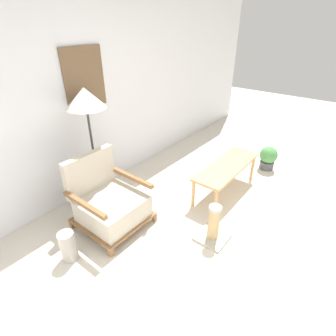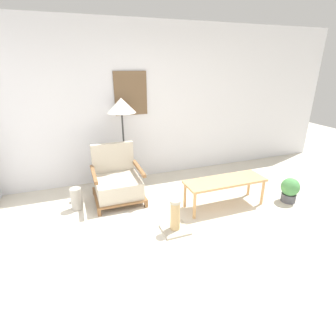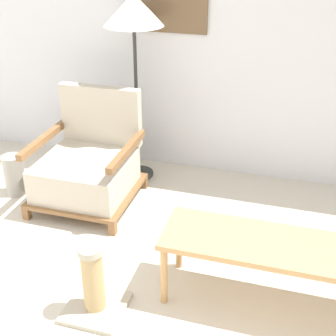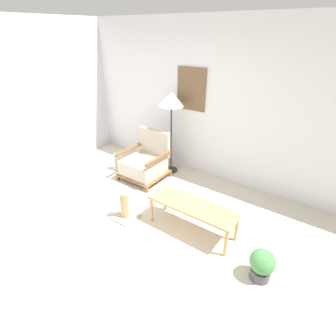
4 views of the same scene
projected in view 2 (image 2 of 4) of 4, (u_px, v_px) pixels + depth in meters
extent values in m
plane|color=beige|center=(205.00, 258.00, 2.94)|extent=(14.00, 14.00, 0.00)
cube|color=silver|center=(142.00, 104.00, 4.62)|extent=(8.00, 0.06, 2.70)
cube|color=brown|center=(131.00, 93.00, 4.44)|extent=(0.56, 0.02, 0.72)
cube|color=brown|center=(99.00, 213.00, 3.73)|extent=(0.05, 0.05, 0.09)
cube|color=brown|center=(146.00, 204.00, 3.96)|extent=(0.05, 0.05, 0.09)
cube|color=brown|center=(94.00, 192.00, 4.34)|extent=(0.05, 0.05, 0.09)
cube|color=brown|center=(135.00, 186.00, 4.56)|extent=(0.05, 0.05, 0.09)
cube|color=brown|center=(119.00, 194.00, 4.12)|extent=(0.74, 0.74, 0.03)
cube|color=#BCB29E|center=(118.00, 187.00, 4.05)|extent=(0.66, 0.64, 0.26)
cube|color=#BCB29E|center=(113.00, 157.00, 4.22)|extent=(0.66, 0.08, 0.47)
cube|color=brown|center=(94.00, 174.00, 3.87)|extent=(0.05, 0.68, 0.05)
cube|color=brown|center=(139.00, 168.00, 4.09)|extent=(0.05, 0.68, 0.05)
cylinder|color=#2D2D2D|center=(126.00, 184.00, 4.70)|extent=(0.25, 0.25, 0.03)
cylinder|color=#2D2D2D|center=(124.00, 150.00, 4.46)|extent=(0.03, 0.03, 1.26)
cone|color=silver|center=(121.00, 105.00, 4.18)|extent=(0.46, 0.46, 0.23)
cube|color=tan|center=(225.00, 181.00, 3.86)|extent=(1.23, 0.41, 0.04)
cylinder|color=tan|center=(195.00, 206.00, 3.61)|extent=(0.04, 0.04, 0.39)
cylinder|color=tan|center=(263.00, 193.00, 3.98)|extent=(0.04, 0.04, 0.39)
cylinder|color=tan|center=(185.00, 195.00, 3.90)|extent=(0.04, 0.04, 0.39)
cylinder|color=tan|center=(249.00, 184.00, 4.27)|extent=(0.04, 0.04, 0.39)
cylinder|color=#9E998E|center=(76.00, 199.00, 3.87)|extent=(0.16, 0.16, 0.34)
cylinder|color=#4C4C51|center=(288.00, 197.00, 4.12)|extent=(0.22, 0.22, 0.13)
sphere|color=#4C8E4C|center=(290.00, 187.00, 4.05)|extent=(0.28, 0.28, 0.28)
cube|color=#B2A893|center=(175.00, 229.00, 3.41)|extent=(0.34, 0.34, 0.03)
cylinder|color=tan|center=(175.00, 216.00, 3.34)|extent=(0.12, 0.12, 0.38)
cylinder|color=#B2A893|center=(175.00, 201.00, 3.26)|extent=(0.14, 0.14, 0.04)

